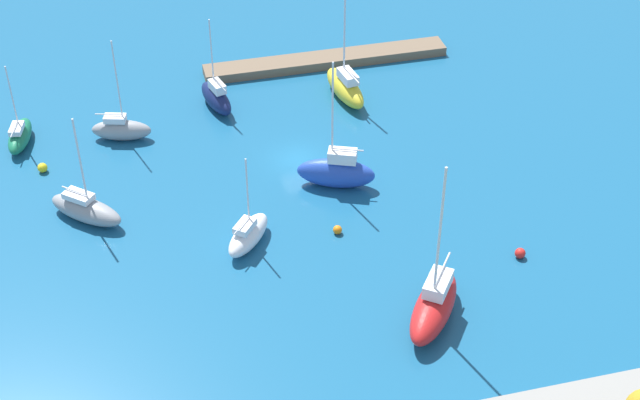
{
  "coord_description": "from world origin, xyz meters",
  "views": [
    {
      "loc": [
        14.08,
        64.37,
        46.27
      ],
      "look_at": [
        0.0,
        7.88,
        1.5
      ],
      "focal_mm": 53.33,
      "sensor_mm": 36.0,
      "label": 1
    }
  ],
  "objects": [
    {
      "name": "mooring_buoy_yellow",
      "position": [
        20.95,
        -3.34,
        0.41
      ],
      "size": [
        0.81,
        0.81,
        0.81
      ],
      "primitive_type": "sphere",
      "color": "yellow",
      "rests_on": "water"
    },
    {
      "name": "mooring_buoy_red",
      "position": [
        -13.15,
        16.34,
        0.4
      ],
      "size": [
        0.8,
        0.8,
        0.8
      ],
      "primitive_type": "sphere",
      "color": "red",
      "rests_on": "water"
    },
    {
      "name": "sailboat_yellow_center_basin",
      "position": [
        -6.48,
        -8.47,
        1.27
      ],
      "size": [
        3.1,
        7.17,
        12.02
      ],
      "rotation": [
        0.0,
        0.0,
        4.87
      ],
      "color": "yellow",
      "rests_on": "water"
    },
    {
      "name": "sailboat_green_lone_south",
      "position": [
        22.69,
        -7.98,
        0.9
      ],
      "size": [
        2.72,
        5.44,
        7.51
      ],
      "rotation": [
        0.0,
        0.0,
        4.5
      ],
      "color": "#19724C",
      "rests_on": "water"
    },
    {
      "name": "sailboat_red_by_breakwater",
      "position": [
        -4.72,
        20.95,
        1.37
      ],
      "size": [
        6.35,
        7.41,
        13.15
      ],
      "rotation": [
        0.0,
        0.0,
        0.94
      ],
      "color": "red",
      "rests_on": "water"
    },
    {
      "name": "sailboat_white_lone_north",
      "position": [
        6.08,
        10.02,
        0.99
      ],
      "size": [
        4.66,
        5.21,
        7.7
      ],
      "rotation": [
        0.0,
        0.0,
        4.04
      ],
      "color": "white",
      "rests_on": "water"
    },
    {
      "name": "sailboat_gray_far_south",
      "position": [
        14.15,
        -6.69,
        1.02
      ],
      "size": [
        5.46,
        3.1,
        9.57
      ],
      "rotation": [
        0.0,
        0.0,
        2.87
      ],
      "color": "gray",
      "rests_on": "water"
    },
    {
      "name": "pier_dock",
      "position": [
        -6.36,
        -15.16,
        0.45
      ],
      "size": [
        24.04,
        2.57,
        0.9
      ],
      "primitive_type": "cube",
      "color": "brown",
      "rests_on": "ground"
    },
    {
      "name": "sailboat_gray_mid_basin",
      "position": [
        17.7,
        4.01,
        1.03
      ],
      "size": [
        6.25,
        5.83,
        9.38
      ],
      "rotation": [
        0.0,
        0.0,
        2.42
      ],
      "color": "gray",
      "rests_on": "water"
    },
    {
      "name": "sailboat_navy_inner_mooring",
      "position": [
        5.34,
        -9.64,
        1.19
      ],
      "size": [
        3.03,
        5.67,
        8.82
      ],
      "rotation": [
        0.0,
        0.0,
        4.98
      ],
      "color": "#141E4C",
      "rests_on": "water"
    },
    {
      "name": "sailboat_blue_along_channel",
      "position": [
        -2.22,
        4.42,
        1.42
      ],
      "size": [
        6.66,
        4.27,
        11.41
      ],
      "rotation": [
        0.0,
        0.0,
        5.9
      ],
      "color": "#2347B2",
      "rests_on": "water"
    },
    {
      "name": "mooring_buoy_orange",
      "position": [
        -0.76,
        10.37,
        0.35
      ],
      "size": [
        0.7,
        0.7,
        0.7
      ],
      "primitive_type": "sphere",
      "color": "orange",
      "rests_on": "water"
    },
    {
      "name": "water",
      "position": [
        0.0,
        0.0,
        0.0
      ],
      "size": [
        160.0,
        160.0,
        0.0
      ],
      "primitive_type": "plane",
      "color": "#19567F",
      "rests_on": "ground"
    }
  ]
}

